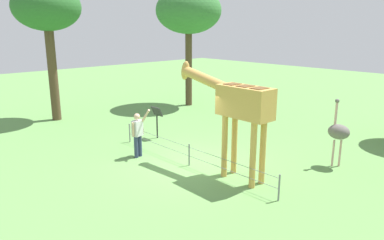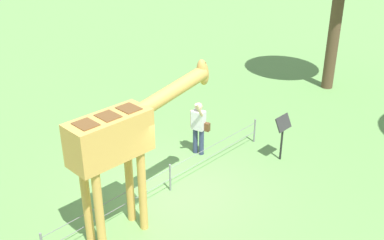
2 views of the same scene
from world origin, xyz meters
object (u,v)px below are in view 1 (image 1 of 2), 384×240
at_px(giraffe, 237,105).
at_px(tree_northeast, 47,10).
at_px(tree_east, 189,12).
at_px(visitor, 138,132).
at_px(ostrich, 339,132).
at_px(info_sign, 157,116).

relative_size(giraffe, tree_northeast, 0.57).
distance_m(giraffe, tree_east, 11.17).
bearing_deg(tree_northeast, giraffe, -174.73).
relative_size(tree_east, tree_northeast, 1.03).
relative_size(visitor, tree_northeast, 0.27).
height_order(giraffe, visitor, giraffe).
distance_m(ostrich, tree_east, 11.67).
height_order(giraffe, ostrich, giraffe).
relative_size(tree_east, info_sign, 5.01).
bearing_deg(giraffe, tree_east, -34.98).
xyz_separation_m(ostrich, info_sign, (6.53, 2.37, -0.23)).
distance_m(giraffe, info_sign, 5.07).
bearing_deg(info_sign, visitor, 125.50).
distance_m(tree_northeast, info_sign, 7.47).
xyz_separation_m(tree_northeast, info_sign, (-5.86, -1.73, -4.29)).
relative_size(giraffe, info_sign, 2.79).
bearing_deg(tree_northeast, ostrich, -161.67).
bearing_deg(tree_east, ostrich, 163.83).
height_order(ostrich, info_sign, ostrich).
bearing_deg(giraffe, ostrich, -118.45).
relative_size(giraffe, visitor, 2.10).
relative_size(visitor, tree_east, 0.26).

